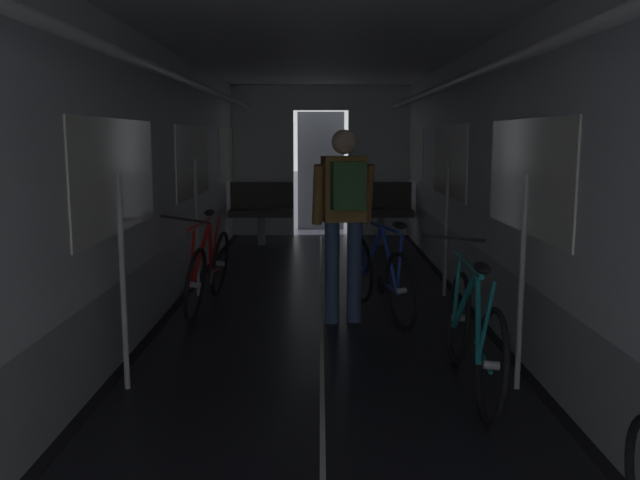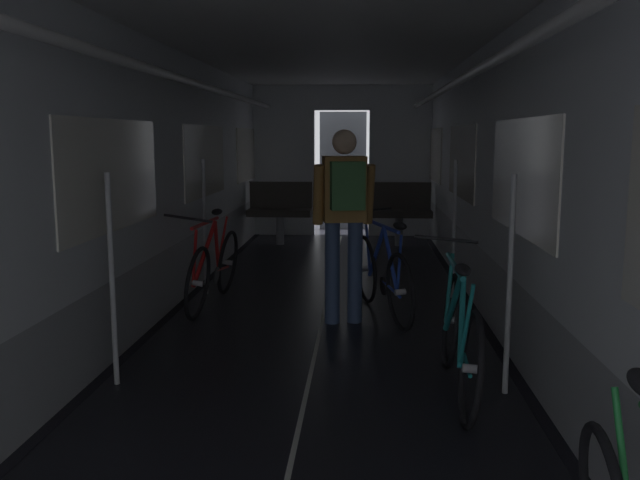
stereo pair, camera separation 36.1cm
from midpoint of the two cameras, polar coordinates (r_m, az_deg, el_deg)
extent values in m
cube|color=black|center=(5.80, -12.42, -7.70)|extent=(0.08, 11.50, 0.01)
cube|color=black|center=(5.72, 16.18, -8.09)|extent=(0.08, 11.50, 0.01)
cube|color=beige|center=(5.59, 1.77, -8.15)|extent=(0.03, 11.27, 0.00)
cube|color=#9EA0A5|center=(5.75, -13.48, -4.83)|extent=(0.12, 11.50, 0.60)
cube|color=silver|center=(5.60, -13.92, 7.45)|extent=(0.12, 11.50, 1.85)
cube|color=white|center=(5.04, -15.10, 5.30)|extent=(0.02, 1.90, 0.80)
cube|color=white|center=(7.82, -8.34, 6.62)|extent=(0.02, 1.90, 0.80)
cube|color=white|center=(10.64, -5.14, 7.22)|extent=(0.02, 1.90, 0.80)
cube|color=yellow|center=(5.50, -13.49, 5.63)|extent=(0.01, 0.20, 0.28)
cylinder|color=white|center=(5.53, -10.69, 13.51)|extent=(0.07, 11.04, 0.07)
cylinder|color=#B7BABF|center=(4.53, -14.99, -3.36)|extent=(0.04, 0.04, 1.40)
cylinder|color=#B7BABF|center=(7.00, -8.25, 1.05)|extent=(0.04, 0.04, 1.40)
cube|color=#9EA0A5|center=(5.67, 17.29, -5.19)|extent=(0.12, 11.50, 0.60)
cube|color=silver|center=(5.51, 17.87, 7.27)|extent=(0.12, 11.50, 1.85)
cube|color=white|center=(4.94, 18.67, 5.09)|extent=(0.02, 1.90, 0.80)
cube|color=white|center=(7.75, 13.19, 6.47)|extent=(0.02, 1.90, 0.80)
cube|color=white|center=(10.60, 10.62, 7.10)|extent=(0.02, 1.90, 0.80)
cube|color=yellow|center=(5.02, 18.43, 5.15)|extent=(0.01, 0.20, 0.28)
cylinder|color=white|center=(5.46, 14.60, 13.45)|extent=(0.07, 11.04, 0.07)
cylinder|color=#B7BABF|center=(4.43, 17.98, -3.75)|extent=(0.04, 0.04, 1.40)
cylinder|color=#B7BABF|center=(6.94, 12.73, 0.86)|extent=(0.04, 0.04, 1.40)
cube|color=silver|center=(11.22, -2.12, 6.68)|extent=(1.00, 0.12, 2.45)
cube|color=silver|center=(11.19, 7.68, 6.60)|extent=(1.00, 0.12, 2.45)
cube|color=silver|center=(11.17, 2.82, 11.93)|extent=(0.90, 0.12, 0.40)
cube|color=#4C4F54|center=(11.87, 2.82, 5.82)|extent=(0.81, 0.04, 2.05)
cube|color=silver|center=(5.42, 1.90, 18.13)|extent=(3.14, 11.62, 0.12)
cylinder|color=gray|center=(10.25, -2.40, 0.84)|extent=(0.12, 0.12, 0.44)
cube|color=#47423D|center=(10.21, -2.40, 2.34)|extent=(0.96, 0.44, 0.10)
cube|color=#47423D|center=(10.38, -2.30, 3.83)|extent=(0.96, 0.08, 0.40)
torus|color=gray|center=(10.44, -4.65, 4.94)|extent=(0.14, 0.14, 0.02)
cylinder|color=gray|center=(10.22, 7.70, 0.75)|extent=(0.12, 0.12, 0.44)
cube|color=#47423D|center=(10.18, 7.73, 2.25)|extent=(0.96, 0.44, 0.10)
cube|color=#47423D|center=(10.35, 7.68, 3.75)|extent=(0.96, 0.08, 0.40)
torus|color=gray|center=(10.34, 5.31, 4.90)|extent=(0.14, 0.14, 0.02)
cylinder|color=#1E8438|center=(2.56, 28.17, -16.61)|extent=(0.06, 0.17, 0.49)
torus|color=black|center=(7.04, -6.35, -1.90)|extent=(0.16, 0.68, 0.67)
cylinder|color=#B2B2B7|center=(7.04, -6.35, -1.90)|extent=(0.10, 0.06, 0.06)
torus|color=black|center=(6.08, -8.62, -3.65)|extent=(0.16, 0.68, 0.67)
cylinder|color=#B2B2B7|center=(6.08, -8.62, -3.65)|extent=(0.10, 0.06, 0.06)
cylinder|color=red|center=(6.34, -8.13, -1.12)|extent=(0.14, 0.54, 0.56)
cylinder|color=red|center=(6.73, -7.20, -0.53)|extent=(0.09, 0.35, 0.55)
cylinder|color=red|center=(6.46, -8.10, 1.42)|extent=(0.09, 0.82, 0.04)
cylinder|color=red|center=(6.94, -6.76, -0.05)|extent=(0.10, 0.16, 0.49)
cylinder|color=red|center=(6.83, -6.77, -2.43)|extent=(0.05, 0.45, 0.07)
cylinder|color=red|center=(6.07, -8.88, -1.36)|extent=(0.09, 0.09, 0.49)
cylinder|color=black|center=(6.62, -7.21, -2.99)|extent=(0.04, 0.17, 0.17)
ellipsoid|color=black|center=(6.86, -7.22, 2.37)|extent=(0.11, 0.25, 0.07)
cylinder|color=black|center=(6.01, -9.40, 1.81)|extent=(0.44, 0.05, 0.08)
torus|color=black|center=(3.99, 15.20, -10.48)|extent=(0.10, 0.67, 0.67)
cylinder|color=#B2B2B7|center=(3.99, 15.20, -10.48)|extent=(0.09, 0.05, 0.06)
torus|color=black|center=(4.95, 13.06, -6.63)|extent=(0.10, 0.67, 0.67)
cylinder|color=#B2B2B7|center=(4.95, 13.06, -6.63)|extent=(0.09, 0.05, 0.06)
cylinder|color=teal|center=(4.59, 13.50, -5.02)|extent=(0.08, 0.54, 0.56)
cylinder|color=teal|center=(4.20, 14.35, -6.34)|extent=(0.09, 0.34, 0.55)
cylinder|color=teal|center=(4.38, 13.64, -2.14)|extent=(0.05, 0.82, 0.04)
cylinder|color=teal|center=(3.98, 14.87, -6.87)|extent=(0.06, 0.16, 0.49)
cylinder|color=teal|center=(4.20, 14.65, -9.77)|extent=(0.04, 0.45, 0.07)
cylinder|color=teal|center=(4.86, 12.98, -3.97)|extent=(0.07, 0.09, 0.49)
cylinder|color=black|center=(4.42, 14.16, -9.13)|extent=(0.03, 0.17, 0.17)
ellipsoid|color=black|center=(3.95, 14.56, -2.46)|extent=(0.10, 0.24, 0.07)
cylinder|color=black|center=(4.81, 12.75, 0.05)|extent=(0.44, 0.03, 0.06)
cylinder|color=#384C75|center=(5.89, 2.81, -2.78)|extent=(0.13, 0.13, 0.90)
cylinder|color=#384C75|center=(5.93, 4.72, -2.73)|extent=(0.13, 0.13, 0.90)
cube|color=olive|center=(5.81, 3.84, 4.32)|extent=(0.39, 0.28, 0.56)
cylinder|color=olive|center=(5.80, 1.65, 3.83)|extent=(0.12, 0.21, 0.53)
cylinder|color=olive|center=(5.88, 5.91, 3.85)|extent=(0.12, 0.21, 0.53)
sphere|color=beige|center=(5.79, 3.88, 8.27)|extent=(0.21, 0.21, 0.21)
cube|color=#3D703D|center=(5.64, 4.17, 4.59)|extent=(0.30, 0.21, 0.40)
torus|color=black|center=(5.73, 8.60, -4.39)|extent=(0.26, 0.66, 0.67)
cylinder|color=#B2B2B7|center=(5.73, 8.60, -4.39)|extent=(0.10, 0.07, 0.05)
torus|color=black|center=(6.67, 5.41, -2.47)|extent=(0.26, 0.66, 0.67)
cylinder|color=#B2B2B7|center=(6.67, 5.41, -2.47)|extent=(0.10, 0.07, 0.05)
cylinder|color=#2342B7|center=(6.34, 6.43, -1.05)|extent=(0.16, 0.54, 0.56)
cylinder|color=#2342B7|center=(5.96, 7.72, -1.70)|extent=(0.16, 0.33, 0.55)
cylinder|color=#2342B7|center=(6.16, 7.07, 1.14)|extent=(0.27, 0.80, 0.04)
cylinder|color=#2342B7|center=(5.75, 8.52, -1.88)|extent=(0.04, 0.17, 0.49)
cylinder|color=#2342B7|center=(5.94, 7.79, -4.13)|extent=(0.15, 0.44, 0.07)
cylinder|color=#2342B7|center=(6.60, 5.63, -0.45)|extent=(0.08, 0.08, 0.49)
cylinder|color=black|center=(6.15, 7.04, -3.88)|extent=(0.07, 0.17, 0.17)
ellipsoid|color=black|center=(5.75, 8.56, 1.18)|extent=(0.16, 0.26, 0.06)
cylinder|color=black|center=(6.58, 5.78, 2.52)|extent=(0.43, 0.15, 0.05)
camera|label=1|loc=(0.18, -88.14, 0.29)|focal=37.88mm
camera|label=2|loc=(0.18, 91.86, -0.29)|focal=37.88mm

